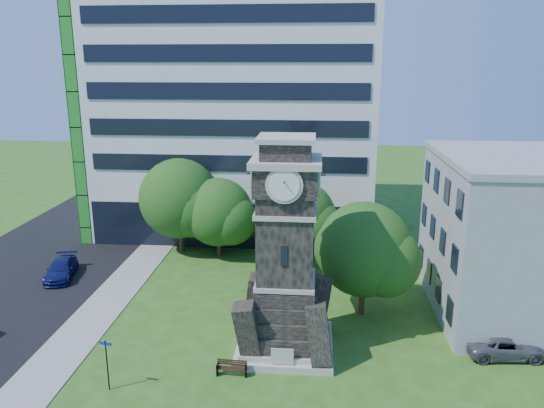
# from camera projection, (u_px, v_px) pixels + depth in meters

# --- Properties ---
(ground) EXTENTS (160.00, 160.00, 0.00)m
(ground) POSITION_uv_depth(u_px,v_px,m) (228.00, 364.00, 28.87)
(ground) COLOR #2E5418
(ground) RESTS_ON ground
(sidewalk) EXTENTS (3.00, 70.00, 0.06)m
(sidewalk) POSITION_uv_depth(u_px,v_px,m) (96.00, 314.00, 34.46)
(sidewalk) COLOR gray
(sidewalk) RESTS_ON ground
(clock_tower) EXTENTS (5.40, 5.40, 12.22)m
(clock_tower) POSITION_uv_depth(u_px,v_px,m) (286.00, 262.00, 29.16)
(clock_tower) COLOR #BAB2A2
(clock_tower) RESTS_ON ground
(office_tall) EXTENTS (26.20, 15.11, 28.60)m
(office_tall) POSITION_uv_depth(u_px,v_px,m) (237.00, 80.00, 50.29)
(office_tall) COLOR white
(office_tall) RESTS_ON ground
(car_street_north) EXTENTS (2.89, 4.93, 1.34)m
(car_street_north) POSITION_uv_depth(u_px,v_px,m) (61.00, 269.00, 40.29)
(car_street_north) COLOR #121650
(car_street_north) RESTS_ON ground
(car_east_lot) EXTENTS (4.55, 2.35, 1.23)m
(car_east_lot) POSITION_uv_depth(u_px,v_px,m) (505.00, 346.00, 29.51)
(car_east_lot) COLOR #57585D
(car_east_lot) RESTS_ON ground
(park_bench) EXTENTS (1.60, 0.43, 0.83)m
(park_bench) POSITION_uv_depth(u_px,v_px,m) (232.00, 367.00, 27.78)
(park_bench) COLOR black
(park_bench) RESTS_ON ground
(street_sign) EXTENTS (0.65, 0.07, 2.73)m
(street_sign) POSITION_uv_depth(u_px,v_px,m) (107.00, 359.00, 26.20)
(street_sign) COLOR black
(street_sign) RESTS_ON ground
(tree_nw) EXTENTS (7.48, 6.80, 8.13)m
(tree_nw) POSITION_uv_depth(u_px,v_px,m) (181.00, 201.00, 44.95)
(tree_nw) COLOR #332114
(tree_nw) RESTS_ON ground
(tree_nc) EXTENTS (6.27, 5.70, 6.71)m
(tree_nc) POSITION_uv_depth(u_px,v_px,m) (219.00, 214.00, 44.01)
(tree_nc) COLOR #332114
(tree_nc) RESTS_ON ground
(tree_ne) EXTENTS (6.31, 5.74, 7.06)m
(tree_ne) POSITION_uv_depth(u_px,v_px,m) (300.00, 219.00, 41.44)
(tree_ne) COLOR #332114
(tree_ne) RESTS_ON ground
(tree_east) EXTENTS (6.67, 6.07, 7.51)m
(tree_east) POSITION_uv_depth(u_px,v_px,m) (365.00, 252.00, 33.52)
(tree_east) COLOR #332114
(tree_east) RESTS_ON ground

